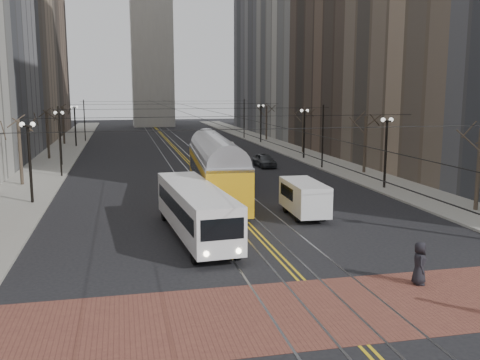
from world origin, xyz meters
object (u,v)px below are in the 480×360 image
sedan_silver (227,157)px  streetcar (216,176)px  cargo_van (304,199)px  transit_bus (195,212)px  pedestrian_a (419,263)px  sedan_grey (264,160)px  rear_bus (224,163)px

sedan_silver → streetcar: bearing=-108.7°
cargo_van → transit_bus: bearing=-153.8°
transit_bus → pedestrian_a: bearing=-53.1°
streetcar → sedan_grey: (8.04, 16.03, -1.12)m
sedan_silver → pedestrian_a: pedestrian_a is taller
transit_bus → cargo_van: size_ratio=2.21×
streetcar → cargo_van: size_ratio=3.04×
transit_bus → sedan_grey: size_ratio=2.68×
rear_bus → pedestrian_a: bearing=-76.2°
cargo_van → pedestrian_a: size_ratio=2.82×
rear_bus → sedan_grey: size_ratio=2.61×
streetcar → pedestrian_a: 19.78m
transit_bus → cargo_van: (7.50, 3.40, -0.28)m
rear_bus → sedan_silver: rear_bus is taller
streetcar → sedan_silver: 19.66m
sedan_grey → pedestrian_a: size_ratio=2.33×
cargo_van → sedan_silver: 25.49m
pedestrian_a → sedan_silver: bearing=23.1°
streetcar → pedestrian_a: size_ratio=8.58×
transit_bus → rear_bus: size_ratio=1.02×
streetcar → transit_bus: bearing=-102.7°
cargo_van → sedan_grey: cargo_van is taller
transit_bus → pedestrian_a: 12.33m
rear_bus → transit_bus: bearing=-97.2°
transit_bus → sedan_grey: transit_bus is taller
rear_bus → pedestrian_a: size_ratio=6.08×
cargo_van → sedan_grey: (3.43, 22.43, -0.41)m
rear_bus → pedestrian_a: (2.85, -28.59, -0.52)m
rear_bus → sedan_grey: (5.63, 6.48, -0.72)m
sedan_grey → pedestrian_a: (-2.78, -35.07, 0.20)m
transit_bus → rear_bus: bearing=70.1°
sedan_grey → cargo_van: bearing=-101.7°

